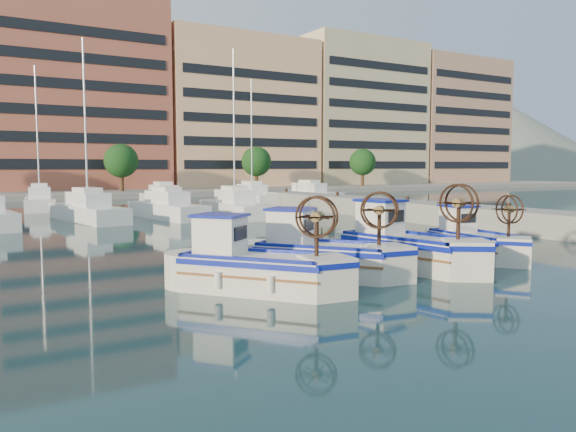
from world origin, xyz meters
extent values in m
plane|color=#1B3E47|center=(0.00, 0.00, 0.00)|extent=(300.00, 300.00, 0.00)
cube|color=gray|center=(13.00, 8.00, 0.60)|extent=(3.00, 60.00, 1.20)
cube|color=gray|center=(0.00, 67.00, 0.30)|extent=(180.00, 40.00, 0.60)
cube|color=#AC5843|center=(1.00, 65.00, 13.10)|extent=(22.00, 14.00, 25.00)
cube|color=black|center=(1.00, 58.00, 13.10)|extent=(20.24, 0.12, 22.50)
cube|color=#F5B988|center=(24.00, 65.00, 11.60)|extent=(23.00, 14.00, 22.00)
cube|color=black|center=(24.00, 58.00, 11.60)|extent=(21.16, 0.12, 19.80)
cube|color=#CDB98D|center=(47.00, 65.00, 12.60)|extent=(22.00, 14.00, 24.00)
cube|color=black|center=(47.00, 58.00, 12.60)|extent=(20.24, 0.12, 21.60)
cube|color=tan|center=(69.00, 65.00, 12.10)|extent=(21.00, 14.00, 23.00)
cube|color=black|center=(69.00, 58.00, 12.10)|extent=(19.32, 0.12, 20.70)
cylinder|color=#3F2B19|center=(4.00, 53.50, 1.50)|extent=(0.50, 0.50, 3.00)
sphere|color=#1A491A|center=(4.00, 53.50, 4.20)|extent=(4.00, 4.00, 4.00)
cylinder|color=#3F2B19|center=(22.00, 53.50, 1.50)|extent=(0.50, 0.50, 3.00)
sphere|color=#1A491A|center=(22.00, 53.50, 4.20)|extent=(4.00, 4.00, 4.00)
cylinder|color=#3F2B19|center=(40.00, 53.50, 1.50)|extent=(0.50, 0.50, 3.00)
sphere|color=#1A491A|center=(40.00, 53.50, 4.20)|extent=(4.00, 4.00, 4.00)
cone|color=slate|center=(140.00, 110.00, 0.00)|extent=(160.00, 160.00, 50.00)
cube|color=white|center=(-5.65, 23.21, 0.50)|extent=(3.59, 8.82, 1.00)
cylinder|color=silver|center=(-5.65, 23.21, 6.00)|extent=(0.12, 0.12, 11.00)
cube|color=white|center=(-0.62, 22.61, 0.50)|extent=(3.32, 8.16, 1.00)
cube|color=white|center=(3.83, 21.42, 0.50)|extent=(2.60, 8.52, 1.00)
cylinder|color=silver|center=(3.83, 21.42, 6.00)|extent=(0.12, 0.12, 11.00)
cube|color=white|center=(-7.13, 35.09, 0.50)|extent=(3.03, 7.74, 1.00)
cylinder|color=silver|center=(-7.13, 35.09, 6.00)|extent=(0.12, 0.12, 11.00)
cube|color=white|center=(3.09, 34.98, 0.50)|extent=(2.33, 8.15, 1.00)
cube|color=white|center=(10.97, 32.95, 0.50)|extent=(2.65, 8.46, 1.00)
cylinder|color=silver|center=(10.97, 32.95, 6.00)|extent=(0.12, 0.12, 11.00)
cube|color=white|center=(17.93, 33.89, 0.50)|extent=(2.95, 8.60, 1.00)
cube|color=silver|center=(-5.65, -0.45, 0.50)|extent=(3.85, 4.19, 1.00)
cube|color=#0B199A|center=(-5.65, -0.45, 0.88)|extent=(3.97, 4.32, 0.15)
cube|color=blue|center=(-5.65, -0.45, 0.82)|extent=(3.31, 3.64, 0.06)
cube|color=white|center=(-6.37, 0.44, 1.52)|extent=(1.59, 1.62, 1.05)
cube|color=#0B199A|center=(-6.37, 0.44, 2.10)|extent=(1.80, 1.82, 0.08)
cylinder|color=#331E14|center=(-4.57, -1.78, 1.55)|extent=(0.11, 0.11, 1.11)
cylinder|color=brown|center=(-4.57, -1.78, 2.14)|extent=(0.40, 0.40, 0.27)
torus|color=#331E14|center=(-4.68, -1.87, 2.14)|extent=(0.75, 0.91, 1.12)
torus|color=#331E14|center=(-4.45, -1.69, 2.14)|extent=(0.75, 0.91, 1.12)
cube|color=silver|center=(-2.86, 0.36, 0.50)|extent=(3.84, 4.25, 1.01)
cube|color=#0B199A|center=(-2.86, 0.36, 0.89)|extent=(3.95, 4.38, 0.15)
cube|color=blue|center=(-2.86, 0.36, 0.83)|extent=(3.29, 3.70, 0.06)
cube|color=white|center=(-3.57, 1.27, 1.54)|extent=(1.60, 1.64, 1.06)
cube|color=#0B199A|center=(-3.57, 1.27, 2.11)|extent=(1.80, 1.84, 0.08)
cylinder|color=#331E14|center=(-1.81, -1.01, 1.57)|extent=(0.12, 0.12, 1.11)
cylinder|color=brown|center=(-1.81, -1.01, 2.16)|extent=(0.41, 0.40, 0.27)
torus|color=#331E14|center=(-1.92, -1.10, 2.16)|extent=(0.74, 0.93, 1.12)
torus|color=#331E14|center=(-1.69, -0.92, 2.16)|extent=(0.74, 0.93, 1.12)
cube|color=silver|center=(0.40, 0.08, 0.54)|extent=(2.66, 4.63, 1.09)
cube|color=#0B199A|center=(0.40, 0.08, 0.96)|extent=(2.74, 4.77, 0.17)
cube|color=blue|center=(0.40, 0.08, 0.89)|extent=(2.17, 4.12, 0.06)
cube|color=white|center=(0.16, 1.30, 1.66)|extent=(1.38, 1.54, 1.14)
cube|color=#0B199A|center=(0.16, 1.30, 2.28)|extent=(1.56, 1.72, 0.08)
cylinder|color=#331E14|center=(0.75, -1.75, 1.69)|extent=(0.12, 0.12, 1.20)
cylinder|color=brown|center=(0.75, -1.75, 2.33)|extent=(0.38, 0.35, 0.29)
torus|color=#331E14|center=(0.60, -1.78, 2.33)|extent=(0.30, 1.20, 1.21)
torus|color=#331E14|center=(0.90, -1.72, 2.33)|extent=(0.30, 1.20, 1.21)
cube|color=silver|center=(4.15, 0.46, 0.46)|extent=(1.99, 3.83, 0.92)
cube|color=#0B199A|center=(4.15, 0.46, 0.81)|extent=(2.05, 3.95, 0.14)
cube|color=blue|center=(4.15, 0.46, 0.75)|extent=(1.60, 3.43, 0.05)
cube|color=white|center=(4.27, 1.50, 1.40)|extent=(1.09, 1.24, 0.96)
cube|color=#0B199A|center=(4.27, 1.50, 1.93)|extent=(1.23, 1.39, 0.07)
cylinder|color=#331E14|center=(3.97, -1.11, 1.43)|extent=(0.11, 0.11, 1.02)
cylinder|color=brown|center=(3.97, -1.11, 1.97)|extent=(0.31, 0.28, 0.25)
torus|color=#331E14|center=(3.84, -1.09, 1.97)|extent=(0.18, 1.02, 1.02)
torus|color=#331E14|center=(4.10, -1.12, 1.97)|extent=(0.18, 1.02, 1.02)
camera|label=1|loc=(-12.67, -14.11, 3.45)|focal=35.00mm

